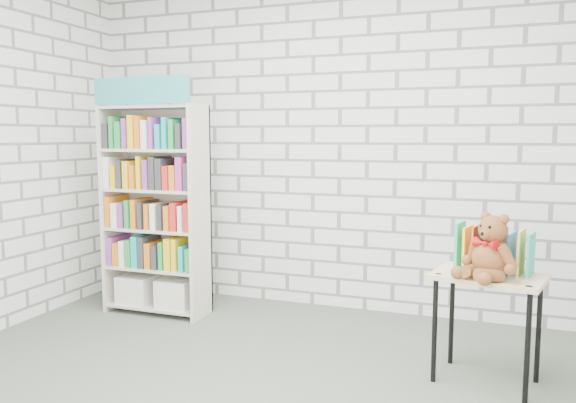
% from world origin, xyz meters
% --- Properties ---
extents(room_shell, '(4.52, 4.02, 2.81)m').
position_xyz_m(room_shell, '(0.00, 0.00, 1.78)').
color(room_shell, silver).
rests_on(room_shell, ground).
extents(bookshelf, '(0.85, 0.33, 1.92)m').
position_xyz_m(bookshelf, '(-1.38, 1.36, 0.88)').
color(bookshelf, beige).
rests_on(bookshelf, ground).
extents(display_table, '(0.69, 0.55, 0.66)m').
position_xyz_m(display_table, '(1.21, 0.85, 0.56)').
color(display_table, '#CEB67B').
rests_on(display_table, ground).
extents(table_books, '(0.46, 0.28, 0.25)m').
position_xyz_m(table_books, '(1.23, 0.95, 0.78)').
color(table_books, '#29B49D').
rests_on(table_books, display_table).
extents(teddy_bear, '(0.36, 0.35, 0.37)m').
position_xyz_m(teddy_bear, '(1.21, 0.75, 0.81)').
color(teddy_bear, brown).
rests_on(teddy_bear, display_table).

